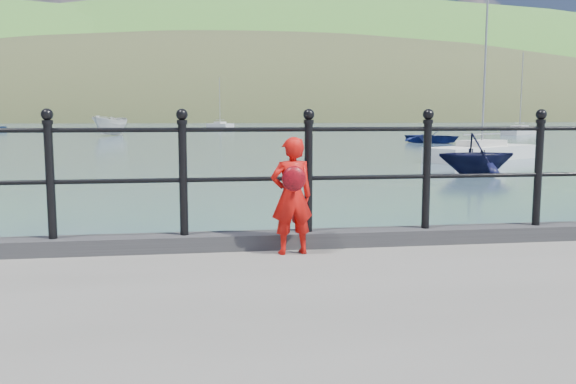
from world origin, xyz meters
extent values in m
plane|color=#2D4251|center=(0.00, 0.00, 0.00)|extent=(600.00, 600.00, 0.00)
cube|color=#28282B|center=(0.00, -0.15, 1.07)|extent=(60.00, 0.30, 0.15)
cylinder|color=black|center=(0.00, -0.15, 1.67)|extent=(18.00, 0.04, 0.04)
cylinder|color=black|center=(0.00, -0.15, 2.15)|extent=(18.00, 0.04, 0.04)
cylinder|color=black|center=(-1.80, -0.15, 1.67)|extent=(0.08, 0.08, 1.05)
sphere|color=black|center=(-1.80, -0.15, 2.29)|extent=(0.11, 0.11, 0.11)
cylinder|color=black|center=(-0.60, -0.15, 1.67)|extent=(0.08, 0.08, 1.05)
sphere|color=black|center=(-0.60, -0.15, 2.29)|extent=(0.11, 0.11, 0.11)
cylinder|color=black|center=(0.60, -0.15, 1.67)|extent=(0.08, 0.08, 1.05)
sphere|color=black|center=(0.60, -0.15, 2.29)|extent=(0.11, 0.11, 0.11)
cylinder|color=black|center=(1.80, -0.15, 1.67)|extent=(0.08, 0.08, 1.05)
sphere|color=black|center=(1.80, -0.15, 2.29)|extent=(0.11, 0.11, 0.11)
cylinder|color=black|center=(3.00, -0.15, 1.67)|extent=(0.08, 0.08, 1.05)
sphere|color=black|center=(3.00, -0.15, 2.29)|extent=(0.11, 0.11, 0.11)
ellipsoid|color=#333A21|center=(20.00, 195.00, -15.40)|extent=(400.00, 100.00, 88.00)
ellipsoid|color=#387026|center=(60.00, 255.00, -27.30)|extent=(600.00, 180.00, 156.00)
cube|color=silver|center=(-35.00, 181.00, 3.00)|extent=(9.00, 6.00, 6.00)
cube|color=#4C4744|center=(-35.00, 181.00, 7.00)|extent=(9.50, 6.50, 2.00)
cube|color=silver|center=(-12.00, 181.00, 3.00)|extent=(9.00, 6.00, 6.00)
cube|color=#4C4744|center=(-12.00, 181.00, 7.00)|extent=(9.50, 6.50, 2.00)
cube|color=silver|center=(18.00, 181.00, 3.00)|extent=(9.00, 6.00, 6.00)
cube|color=#4C4744|center=(18.00, 181.00, 7.00)|extent=(9.50, 6.50, 2.00)
cube|color=silver|center=(45.00, 181.00, 3.00)|extent=(9.00, 6.00, 6.00)
cube|color=#4C4744|center=(45.00, 181.00, 7.00)|extent=(9.50, 6.50, 2.00)
imported|color=red|center=(0.39, -0.44, 1.54)|extent=(0.43, 0.31, 1.09)
ellipsoid|color=red|center=(0.39, -0.57, 1.72)|extent=(0.22, 0.11, 0.23)
imported|color=#121B4F|center=(18.01, 40.47, 0.48)|extent=(5.37, 5.66, 0.95)
imported|color=beige|center=(-9.60, 60.46, 1.07)|extent=(4.16, 5.88, 2.13)
imported|color=black|center=(10.04, 15.98, 0.79)|extent=(3.04, 2.63, 1.58)
cube|color=beige|center=(3.22, 99.75, 0.25)|extent=(4.62, 5.83, 0.90)
cube|color=beige|center=(3.22, 99.75, 0.75)|extent=(2.13, 2.37, 0.50)
cylinder|color=#A5A5A8|center=(3.22, 99.75, 4.58)|extent=(0.10, 0.10, 7.76)
cylinder|color=#A5A5A8|center=(3.22, 99.75, 1.30)|extent=(1.47, 2.23, 0.06)
cube|color=beige|center=(35.35, 58.43, 0.25)|extent=(6.07, 5.67, 0.90)
cube|color=beige|center=(35.35, 58.43, 0.75)|extent=(2.54, 2.45, 0.50)
cylinder|color=#A5A5A8|center=(35.35, 58.43, 4.90)|extent=(0.10, 0.10, 8.41)
cylinder|color=#A5A5A8|center=(35.35, 58.43, 1.30)|extent=(2.24, 2.00, 0.06)
cube|color=silver|center=(13.56, 22.82, 0.25)|extent=(6.94, 5.15, 0.90)
cube|color=beige|center=(13.56, 22.82, 0.75)|extent=(2.77, 2.38, 0.50)
cylinder|color=#A5A5A8|center=(13.56, 22.82, 4.96)|extent=(0.10, 0.10, 8.52)
cylinder|color=#A5A5A8|center=(13.56, 22.82, 1.30)|extent=(2.72, 1.63, 0.06)
camera|label=1|loc=(-0.45, -5.94, 2.29)|focal=38.00mm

